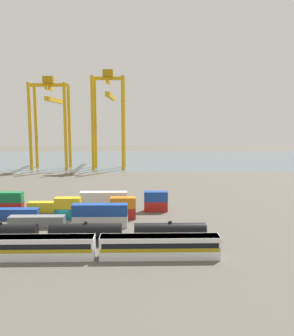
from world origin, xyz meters
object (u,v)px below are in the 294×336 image
object	(u,v)px
shipping_container_3	(37,222)
shipping_container_4	(100,221)
passenger_train	(34,247)
freight_tank_row	(86,233)
gantry_crane_west	(51,112)
shipping_container_8	(13,214)
shipping_container_19	(156,206)
gantry_crane_central	(109,109)
shipping_container_17	(104,207)

from	to	relation	value
shipping_container_3	shipping_container_4	xyz separation A→B (m)	(13.90, 0.00, 0.00)
passenger_train	freight_tank_row	distance (m)	10.72
passenger_train	gantry_crane_west	distance (m)	122.35
passenger_train	shipping_container_4	distance (m)	20.11
shipping_container_8	gantry_crane_west	bearing A→B (deg)	97.82
freight_tank_row	shipping_container_8	xyz separation A→B (m)	(-19.94, 17.06, -0.69)
shipping_container_19	gantry_crane_west	size ratio (longest dim) A/B	0.14
freight_tank_row	gantry_crane_central	world-z (taller)	gantry_crane_central
shipping_container_4	passenger_train	bearing A→B (deg)	-117.34
passenger_train	shipping_container_19	bearing A→B (deg)	54.73
shipping_container_19	gantry_crane_west	xyz separation A→B (m)	(-47.17, 85.80, 25.86)
freight_tank_row	shipping_container_19	size ratio (longest dim) A/B	7.63
freight_tank_row	gantry_crane_central	xyz separation A→B (m)	(-4.46, 110.54, 27.04)
shipping_container_8	shipping_container_19	bearing A→B (deg)	11.07
shipping_container_17	shipping_container_19	size ratio (longest dim) A/B	2.00
passenger_train	shipping_container_3	bearing A→B (deg)	104.65
freight_tank_row	shipping_container_4	world-z (taller)	freight_tank_row
shipping_container_8	shipping_container_17	size ratio (longest dim) A/B	1.00
shipping_container_4	shipping_container_17	world-z (taller)	same
shipping_container_3	shipping_container_8	world-z (taller)	same
freight_tank_row	shipping_container_19	distance (m)	27.90
freight_tank_row	passenger_train	bearing A→B (deg)	-135.40
shipping_container_8	passenger_train	bearing A→B (deg)	-63.41
passenger_train	shipping_container_3	size ratio (longest dim) A/B	5.22
shipping_container_17	shipping_container_19	world-z (taller)	same
gantry_crane_west	gantry_crane_central	size ratio (longest dim) A/B	0.93
shipping_container_3	shipping_container_4	bearing A→B (deg)	0.00
shipping_container_4	shipping_container_8	xyz separation A→B (m)	(-21.54, 6.74, 0.00)
shipping_container_8	gantry_crane_central	distance (m)	98.72
shipping_container_17	freight_tank_row	bearing A→B (deg)	-92.65
shipping_container_19	gantry_crane_central	world-z (taller)	gantry_crane_central
freight_tank_row	shipping_container_3	distance (m)	16.07
shipping_container_8	gantry_crane_central	world-z (taller)	gantry_crane_central
shipping_container_4	gantry_crane_central	world-z (taller)	gantry_crane_central
shipping_container_4	gantry_crane_west	bearing A→B (deg)	109.03
shipping_container_19	gantry_crane_central	size ratio (longest dim) A/B	0.13
freight_tank_row	shipping_container_17	world-z (taller)	freight_tank_row
passenger_train	shipping_container_19	distance (m)	38.38
shipping_container_4	shipping_container_8	size ratio (longest dim) A/B	1.00
shipping_container_17	shipping_container_19	xyz separation A→B (m)	(13.43, 0.00, 0.00)
shipping_container_3	shipping_container_19	bearing A→B (deg)	26.68
shipping_container_4	shipping_container_17	distance (m)	13.49
gantry_crane_west	gantry_crane_central	world-z (taller)	gantry_crane_central
freight_tank_row	shipping_container_3	xyz separation A→B (m)	(-12.30, 10.32, -0.69)
passenger_train	gantry_crane_central	bearing A→B (deg)	88.46
gantry_crane_west	shipping_container_8	bearing A→B (deg)	-82.18
shipping_container_3	freight_tank_row	bearing A→B (deg)	-40.01
passenger_train	freight_tank_row	world-z (taller)	freight_tank_row
shipping_container_3	shipping_container_17	world-z (taller)	same
shipping_container_17	gantry_crane_central	distance (m)	91.23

